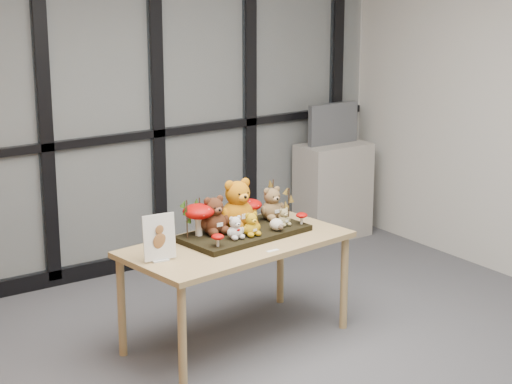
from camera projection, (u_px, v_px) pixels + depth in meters
room_shell at (308, 100)px, 4.71m from camera, size 5.00×5.00×5.00m
glass_partition at (102, 90)px, 6.75m from camera, size 4.90×0.06×2.78m
display_table at (236, 252)px, 5.75m from camera, size 1.50×0.88×0.67m
diorama_tray at (244, 233)px, 5.84m from camera, size 0.86×0.51×0.04m
bear_pooh_yellow at (237, 201)px, 5.86m from camera, size 0.29×0.27×0.35m
bear_brown_medium at (214, 213)px, 5.75m from camera, size 0.22×0.21×0.26m
bear_tan_back at (272, 201)px, 6.06m from camera, size 0.20×0.19×0.24m
bear_small_yellow at (251, 223)px, 5.72m from camera, size 0.14×0.13×0.16m
bear_white_bow at (235, 226)px, 5.66m from camera, size 0.13×0.12×0.16m
bear_beige_small at (284, 216)px, 5.93m from camera, size 0.11×0.10×0.13m
plush_cream_hedgehog at (277, 224)px, 5.83m from camera, size 0.07×0.07×0.09m
mushroom_back_left at (199, 218)px, 5.71m from camera, size 0.20×0.20×0.22m
mushroom_back_right at (250, 210)px, 5.97m from camera, size 0.16×0.16×0.18m
mushroom_front_left at (218, 240)px, 5.52m from camera, size 0.08×0.08×0.09m
mushroom_front_right at (302, 218)px, 5.96m from camera, size 0.08×0.08×0.08m
sprig_green_far_left at (187, 219)px, 5.65m from camera, size 0.05×0.05×0.25m
sprig_green_mid_left at (200, 215)px, 5.77m from camera, size 0.05×0.05×0.23m
sprig_dry_far_right at (273, 199)px, 6.08m from camera, size 0.05×0.05×0.26m
sprig_dry_mid_right at (289, 204)px, 6.03m from camera, size 0.05×0.05×0.22m
sprig_green_centre at (219, 213)px, 5.88m from camera, size 0.05×0.05×0.19m
sign_holder at (159, 240)px, 5.35m from camera, size 0.20×0.07×0.28m
label_card at (273, 251)px, 5.56m from camera, size 0.08×0.03×0.00m
cabinet at (333, 191)px, 7.94m from camera, size 0.61×0.36×0.81m
monitor at (333, 124)px, 7.80m from camera, size 0.49×0.05×0.35m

